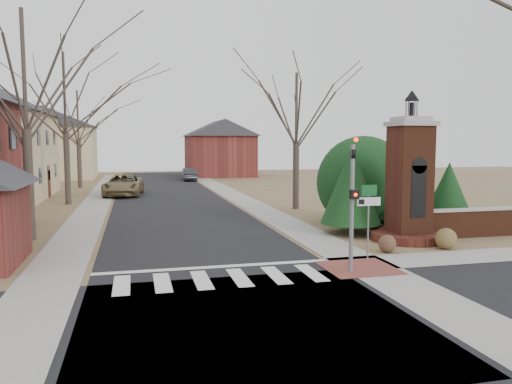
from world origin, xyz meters
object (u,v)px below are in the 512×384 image
object	(u,v)px
traffic_signal_pole	(352,194)
distant_car	(189,174)
brick_gate_monument	(409,191)
sign_post	(369,207)
pickup_truck	(123,185)

from	to	relation	value
traffic_signal_pole	distant_car	world-z (taller)	traffic_signal_pole
distant_car	traffic_signal_pole	bearing A→B (deg)	92.01
brick_gate_monument	distant_car	bearing A→B (deg)	98.78
traffic_signal_pole	brick_gate_monument	bearing A→B (deg)	43.24
sign_post	distant_car	bearing A→B (deg)	93.20
brick_gate_monument	distant_car	world-z (taller)	brick_gate_monument
traffic_signal_pole	brick_gate_monument	distance (m)	6.47
traffic_signal_pole	pickup_truck	bearing A→B (deg)	106.24
sign_post	traffic_signal_pole	bearing A→B (deg)	-132.43
pickup_truck	distant_car	size ratio (longest dim) A/B	1.46
brick_gate_monument	pickup_truck	distance (m)	25.31
traffic_signal_pole	sign_post	bearing A→B (deg)	47.57
brick_gate_monument	distant_car	distance (m)	36.72
pickup_truck	sign_post	bearing A→B (deg)	-64.36
brick_gate_monument	pickup_truck	world-z (taller)	brick_gate_monument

